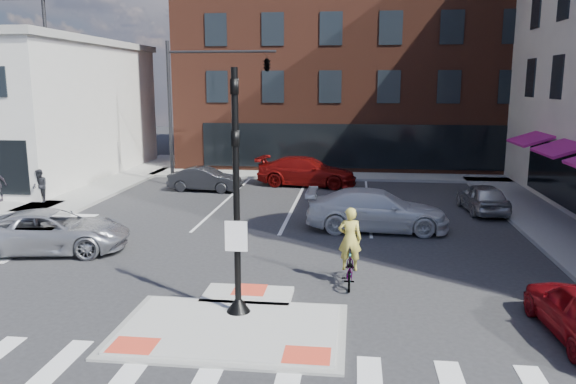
# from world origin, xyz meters

# --- Properties ---
(ground) EXTENTS (120.00, 120.00, 0.00)m
(ground) POSITION_xyz_m (0.00, 0.00, 0.00)
(ground) COLOR #28282B
(ground) RESTS_ON ground
(refuge_island) EXTENTS (5.40, 4.65, 0.13)m
(refuge_island) POSITION_xyz_m (0.00, -0.26, 0.05)
(refuge_island) COLOR gray
(refuge_island) RESTS_ON ground
(sidewalk_e) EXTENTS (3.00, 24.00, 0.15)m
(sidewalk_e) POSITION_xyz_m (10.80, 10.00, 0.07)
(sidewalk_e) COLOR gray
(sidewalk_e) RESTS_ON ground
(sidewalk_n) EXTENTS (26.00, 3.00, 0.15)m
(sidewalk_n) POSITION_xyz_m (3.00, 22.00, 0.07)
(sidewalk_n) COLOR gray
(sidewalk_n) RESTS_ON ground
(building_n) EXTENTS (24.40, 18.40, 15.50)m
(building_n) POSITION_xyz_m (3.00, 31.99, 7.80)
(building_n) COLOR #4D2318
(building_n) RESTS_ON ground
(building_far_left) EXTENTS (10.00, 12.00, 10.00)m
(building_far_left) POSITION_xyz_m (-4.00, 52.00, 5.00)
(building_far_left) COLOR slate
(building_far_left) RESTS_ON ground
(building_far_right) EXTENTS (12.00, 12.00, 12.00)m
(building_far_right) POSITION_xyz_m (9.00, 54.00, 6.00)
(building_far_right) COLOR brown
(building_far_right) RESTS_ON ground
(signal_pole) EXTENTS (0.60, 0.60, 5.98)m
(signal_pole) POSITION_xyz_m (0.00, 0.40, 2.36)
(signal_pole) COLOR black
(signal_pole) RESTS_ON refuge_island
(mast_arm_signal) EXTENTS (6.10, 2.24, 8.00)m
(mast_arm_signal) POSITION_xyz_m (-3.47, 18.00, 6.21)
(mast_arm_signal) COLOR black
(mast_arm_signal) RESTS_ON ground
(silver_suv) EXTENTS (5.54, 3.26, 1.45)m
(silver_suv) POSITION_xyz_m (-7.50, 5.00, 0.72)
(silver_suv) COLOR #B1B2B8
(silver_suv) RESTS_ON ground
(white_pickup) EXTENTS (5.59, 2.33, 1.62)m
(white_pickup) POSITION_xyz_m (3.72, 9.28, 0.81)
(white_pickup) COLOR silver
(white_pickup) RESTS_ON ground
(bg_car_dark) EXTENTS (3.97, 1.66, 1.28)m
(bg_car_dark) POSITION_xyz_m (-5.19, 16.49, 0.64)
(bg_car_dark) COLOR #232428
(bg_car_dark) RESTS_ON ground
(bg_car_silver) EXTENTS (1.89, 4.02, 1.33)m
(bg_car_silver) POSITION_xyz_m (8.57, 13.00, 0.67)
(bg_car_silver) COLOR #ABAFB2
(bg_car_silver) RESTS_ON ground
(bg_car_red) EXTENTS (5.86, 3.01, 1.63)m
(bg_car_red) POSITION_xyz_m (0.13, 18.69, 0.81)
(bg_car_red) COLOR maroon
(bg_car_red) RESTS_ON ground
(cyclist) EXTENTS (0.67, 1.83, 2.29)m
(cyclist) POSITION_xyz_m (2.72, 2.97, 0.77)
(cyclist) COLOR #3F3F44
(cyclist) RESTS_ON ground
(pedestrian_a) EXTENTS (0.97, 0.91, 1.58)m
(pedestrian_a) POSITION_xyz_m (-12.00, 12.00, 0.94)
(pedestrian_a) COLOR black
(pedestrian_a) RESTS_ON sidewalk_nw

